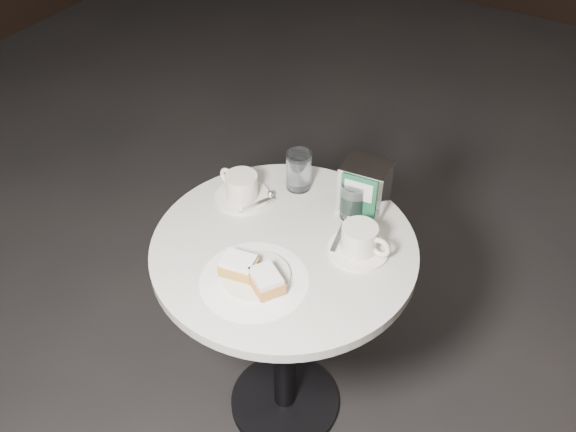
# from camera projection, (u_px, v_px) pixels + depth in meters

# --- Properties ---
(ground) EXTENTS (7.00, 7.00, 0.00)m
(ground) POSITION_uv_depth(u_px,v_px,m) (285.00, 403.00, 2.16)
(ground) COLOR black
(ground) RESTS_ON ground
(cafe_table) EXTENTS (0.70, 0.70, 0.74)m
(cafe_table) POSITION_uv_depth(u_px,v_px,m) (284.00, 295.00, 1.80)
(cafe_table) COLOR black
(cafe_table) RESTS_ON ground
(sugar_spill) EXTENTS (0.35, 0.35, 0.00)m
(sugar_spill) POSITION_uv_depth(u_px,v_px,m) (254.00, 280.00, 1.58)
(sugar_spill) COLOR white
(sugar_spill) RESTS_ON cafe_table
(beignet_plate) EXTENTS (0.19, 0.19, 0.06)m
(beignet_plate) POSITION_uv_depth(u_px,v_px,m) (254.00, 274.00, 1.56)
(beignet_plate) COLOR silver
(beignet_plate) RESTS_ON cafe_table
(coffee_cup_left) EXTENTS (0.18, 0.18, 0.08)m
(coffee_cup_left) POSITION_uv_depth(u_px,v_px,m) (242.00, 188.00, 1.79)
(coffee_cup_left) COLOR silver
(coffee_cup_left) RESTS_ON cafe_table
(coffee_cup_right) EXTENTS (0.17, 0.17, 0.08)m
(coffee_cup_right) POSITION_uv_depth(u_px,v_px,m) (360.00, 241.00, 1.63)
(coffee_cup_right) COLOR white
(coffee_cup_right) RESTS_ON cafe_table
(water_glass_left) EXTENTS (0.08, 0.08, 0.12)m
(water_glass_left) POSITION_uv_depth(u_px,v_px,m) (299.00, 171.00, 1.82)
(water_glass_left) COLOR white
(water_glass_left) RESTS_ON cafe_table
(water_glass_right) EXTENTS (0.07, 0.07, 0.11)m
(water_glass_right) POSITION_uv_depth(u_px,v_px,m) (353.00, 201.00, 1.72)
(water_glass_right) COLOR silver
(water_glass_right) RESTS_ON cafe_table
(napkin_dispenser) EXTENTS (0.14, 0.12, 0.15)m
(napkin_dispenser) POSITION_uv_depth(u_px,v_px,m) (364.00, 187.00, 1.74)
(napkin_dispenser) COLOR silver
(napkin_dispenser) RESTS_ON cafe_table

